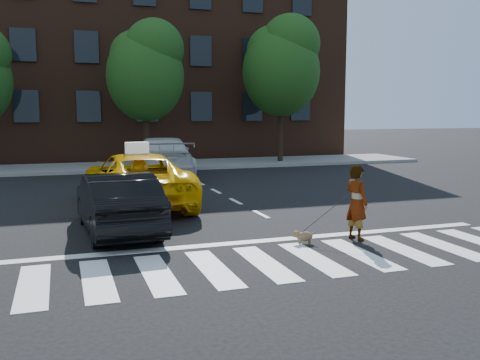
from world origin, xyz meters
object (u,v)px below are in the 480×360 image
object	(u,v)px
dog	(303,236)
taxi	(137,180)
tree_mid	(146,67)
black_sedan	(117,203)
white_suv	(162,158)
tree_right	(282,62)
woman	(357,202)

from	to	relation	value
dog	taxi	bearing A→B (deg)	129.30
tree_mid	black_sedan	bearing A→B (deg)	-101.82
taxi	white_suv	distance (m)	6.56
tree_mid	tree_right	distance (m)	7.01
tree_mid	taxi	world-z (taller)	tree_mid
taxi	black_sedan	bearing A→B (deg)	73.55
white_suv	dog	bearing A→B (deg)	100.45
tree_mid	white_suv	world-z (taller)	tree_mid
black_sedan	white_suv	xyz separation A→B (m)	(2.80, 9.59, 0.15)
tree_mid	white_suv	size ratio (longest dim) A/B	1.21
woman	dog	bearing A→B (deg)	76.94
white_suv	tree_mid	bearing A→B (deg)	-83.75
black_sedan	dog	distance (m)	4.31
tree_mid	dog	bearing A→B (deg)	-87.29
tree_right	dog	world-z (taller)	tree_right
woman	tree_right	bearing A→B (deg)	-30.03
white_suv	dog	distance (m)	11.97
tree_mid	taxi	distance (m)	11.18
tree_right	white_suv	xyz separation A→B (m)	(-7.03, -3.96, -4.41)
tree_mid	taxi	bearing A→B (deg)	-100.70
tree_mid	black_sedan	xyz separation A→B (m)	(-2.83, -13.55, -4.15)
tree_mid	woman	bearing A→B (deg)	-82.76
taxi	white_suv	bearing A→B (deg)	-108.14
tree_mid	dog	size ratio (longest dim) A/B	13.84
taxi	dog	world-z (taller)	taxi
taxi	woman	distance (m)	6.91
tree_mid	woman	distance (m)	16.52
dog	tree_mid	bearing A→B (deg)	106.61
black_sedan	white_suv	world-z (taller)	white_suv
tree_right	dog	size ratio (longest dim) A/B	15.01
woman	black_sedan	bearing A→B (deg)	51.52
tree_right	black_sedan	distance (m)	17.35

